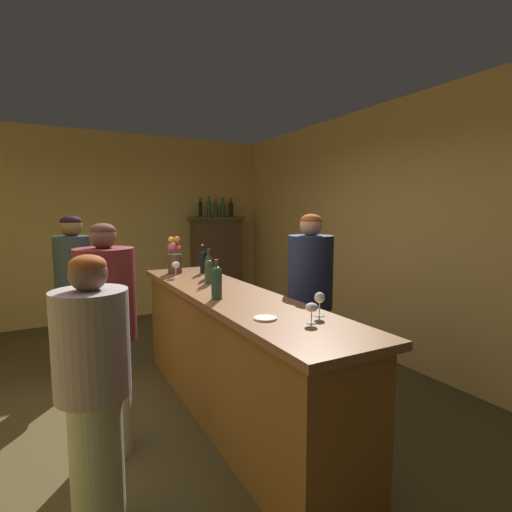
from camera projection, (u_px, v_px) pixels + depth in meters
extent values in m
plane|color=#463B1E|center=(164.00, 420.00, 3.19)|extent=(8.78, 8.78, 0.00)
cube|color=tan|center=(102.00, 227.00, 6.03)|extent=(5.36, 0.12, 2.88)
cube|color=tan|center=(403.00, 234.00, 4.29)|extent=(0.12, 6.88, 2.88)
cube|color=brown|center=(230.00, 358.00, 3.20)|extent=(0.56, 2.91, 0.99)
cube|color=brown|center=(230.00, 296.00, 3.14)|extent=(0.64, 3.03, 0.05)
cube|color=brown|center=(217.00, 263.00, 6.70)|extent=(0.81, 0.32, 1.59)
cube|color=#504225|center=(216.00, 218.00, 6.62)|extent=(0.89, 0.38, 0.06)
cylinder|color=black|center=(203.00, 264.00, 4.11)|extent=(0.06, 0.06, 0.20)
sphere|color=black|center=(203.00, 254.00, 4.10)|extent=(0.06, 0.06, 0.06)
cylinder|color=black|center=(203.00, 250.00, 4.10)|extent=(0.02, 0.02, 0.09)
cylinder|color=gold|center=(203.00, 245.00, 4.09)|extent=(0.03, 0.03, 0.02)
cylinder|color=#2F4727|center=(209.00, 274.00, 3.52)|extent=(0.07, 0.07, 0.18)
sphere|color=#2F4727|center=(209.00, 264.00, 3.51)|extent=(0.07, 0.07, 0.07)
cylinder|color=#2F4727|center=(209.00, 258.00, 3.51)|extent=(0.02, 0.02, 0.09)
cylinder|color=black|center=(209.00, 252.00, 3.50)|extent=(0.03, 0.03, 0.02)
cylinder|color=#264731|center=(217.00, 285.00, 2.91)|extent=(0.08, 0.08, 0.21)
sphere|color=#264731|center=(216.00, 271.00, 2.89)|extent=(0.08, 0.08, 0.08)
cylinder|color=#264731|center=(216.00, 266.00, 2.89)|extent=(0.03, 0.03, 0.07)
cylinder|color=#B21D1C|center=(216.00, 260.00, 2.88)|extent=(0.03, 0.03, 0.02)
cylinder|color=#222636|center=(209.00, 269.00, 3.81)|extent=(0.07, 0.07, 0.18)
sphere|color=#222636|center=(209.00, 260.00, 3.80)|extent=(0.07, 0.07, 0.07)
cylinder|color=#222636|center=(209.00, 255.00, 3.80)|extent=(0.03, 0.03, 0.09)
cylinder|color=black|center=(209.00, 250.00, 3.79)|extent=(0.03, 0.03, 0.02)
cylinder|color=white|center=(176.00, 277.00, 3.86)|extent=(0.06, 0.06, 0.00)
cylinder|color=white|center=(176.00, 273.00, 3.85)|extent=(0.01, 0.01, 0.09)
ellipsoid|color=white|center=(176.00, 265.00, 3.84)|extent=(0.08, 0.08, 0.07)
cylinder|color=white|center=(319.00, 316.00, 2.44)|extent=(0.07, 0.07, 0.00)
cylinder|color=white|center=(319.00, 309.00, 2.44)|extent=(0.01, 0.01, 0.08)
ellipsoid|color=white|center=(320.00, 297.00, 2.43)|extent=(0.07, 0.07, 0.07)
cylinder|color=white|center=(311.00, 323.00, 2.29)|extent=(0.06, 0.06, 0.00)
cylinder|color=white|center=(311.00, 317.00, 2.28)|extent=(0.01, 0.01, 0.06)
ellipsoid|color=white|center=(312.00, 307.00, 2.28)|extent=(0.07, 0.07, 0.06)
cylinder|color=#4F3323|center=(175.00, 264.00, 4.11)|extent=(0.15, 0.15, 0.20)
cylinder|color=#38602D|center=(177.00, 251.00, 4.11)|extent=(0.01, 0.01, 0.23)
sphere|color=orange|center=(177.00, 240.00, 4.10)|extent=(0.07, 0.07, 0.07)
cylinder|color=#38602D|center=(176.00, 251.00, 4.14)|extent=(0.01, 0.01, 0.23)
sphere|color=orange|center=(176.00, 240.00, 4.13)|extent=(0.05, 0.05, 0.05)
cylinder|color=#38602D|center=(171.00, 251.00, 4.11)|extent=(0.01, 0.01, 0.23)
sphere|color=yellow|center=(171.00, 240.00, 4.09)|extent=(0.06, 0.06, 0.06)
cylinder|color=#38602D|center=(172.00, 255.00, 4.08)|extent=(0.01, 0.01, 0.16)
sphere|color=#CE4B86|center=(172.00, 247.00, 4.07)|extent=(0.09, 0.09, 0.09)
cylinder|color=#38602D|center=(173.00, 253.00, 4.07)|extent=(0.01, 0.01, 0.19)
sphere|color=gold|center=(173.00, 244.00, 4.06)|extent=(0.05, 0.05, 0.05)
cylinder|color=#38602D|center=(179.00, 255.00, 4.08)|extent=(0.01, 0.01, 0.15)
sphere|color=red|center=(179.00, 248.00, 4.07)|extent=(0.05, 0.05, 0.05)
cylinder|color=white|center=(265.00, 318.00, 2.37)|extent=(0.14, 0.14, 0.01)
cylinder|color=black|center=(200.00, 210.00, 6.47)|extent=(0.06, 0.06, 0.22)
sphere|color=black|center=(200.00, 203.00, 6.46)|extent=(0.06, 0.06, 0.06)
cylinder|color=black|center=(200.00, 201.00, 6.45)|extent=(0.02, 0.02, 0.09)
cylinder|color=gold|center=(200.00, 197.00, 6.45)|extent=(0.02, 0.02, 0.02)
cylinder|color=#2A4F31|center=(209.00, 210.00, 6.54)|extent=(0.07, 0.07, 0.23)
sphere|color=#2A4F31|center=(209.00, 203.00, 6.53)|extent=(0.07, 0.07, 0.07)
cylinder|color=#2A4F31|center=(209.00, 200.00, 6.52)|extent=(0.03, 0.03, 0.09)
cylinder|color=black|center=(209.00, 197.00, 6.52)|extent=(0.03, 0.03, 0.02)
cylinder|color=#2C462E|center=(216.00, 211.00, 6.60)|extent=(0.06, 0.06, 0.19)
sphere|color=#2C462E|center=(216.00, 205.00, 6.59)|extent=(0.06, 0.06, 0.06)
cylinder|color=#2C462E|center=(216.00, 203.00, 6.59)|extent=(0.02, 0.02, 0.09)
cylinder|color=#AA271F|center=(216.00, 199.00, 6.58)|extent=(0.03, 0.03, 0.02)
cylinder|color=#264D2D|center=(223.00, 210.00, 6.66)|extent=(0.08, 0.08, 0.22)
sphere|color=#264D2D|center=(223.00, 204.00, 6.65)|extent=(0.08, 0.08, 0.08)
cylinder|color=#264D2D|center=(223.00, 201.00, 6.64)|extent=(0.03, 0.03, 0.08)
cylinder|color=black|center=(223.00, 199.00, 6.64)|extent=(0.04, 0.04, 0.02)
cylinder|color=black|center=(231.00, 210.00, 6.73)|extent=(0.08, 0.08, 0.21)
sphere|color=black|center=(231.00, 204.00, 6.72)|extent=(0.08, 0.08, 0.08)
cylinder|color=black|center=(231.00, 201.00, 6.71)|extent=(0.03, 0.03, 0.10)
cylinder|color=#B1252B|center=(231.00, 198.00, 6.71)|extent=(0.03, 0.03, 0.02)
cylinder|color=#AAB18B|center=(97.00, 464.00, 2.04)|extent=(0.27, 0.27, 0.76)
cylinder|color=gray|center=(91.00, 343.00, 1.97)|extent=(0.37, 0.37, 0.54)
sphere|color=brown|center=(88.00, 273.00, 1.93)|extent=(0.19, 0.19, 0.19)
ellipsoid|color=#9A481C|center=(87.00, 265.00, 1.92)|extent=(0.18, 0.18, 0.10)
cylinder|color=gray|center=(77.00, 338.00, 3.94)|extent=(0.25, 0.25, 0.84)
cylinder|color=#273532|center=(73.00, 267.00, 3.86)|extent=(0.35, 0.35, 0.60)
sphere|color=brown|center=(71.00, 226.00, 3.81)|extent=(0.21, 0.21, 0.21)
ellipsoid|color=black|center=(71.00, 221.00, 3.81)|extent=(0.20, 0.20, 0.11)
cylinder|color=#B4A58D|center=(110.00, 397.00, 2.72)|extent=(0.28, 0.28, 0.82)
cylinder|color=maroon|center=(106.00, 294.00, 2.64)|extent=(0.39, 0.39, 0.63)
sphere|color=brown|center=(103.00, 236.00, 2.59)|extent=(0.17, 0.17, 0.17)
ellipsoid|color=#522C20|center=(103.00, 230.00, 2.59)|extent=(0.17, 0.17, 0.10)
cylinder|color=gray|center=(309.00, 355.00, 3.44)|extent=(0.28, 0.28, 0.86)
cylinder|color=#1F274B|center=(310.00, 272.00, 3.36)|extent=(0.39, 0.39, 0.63)
sphere|color=tan|center=(311.00, 225.00, 3.31)|extent=(0.19, 0.19, 0.19)
ellipsoid|color=#A64D1A|center=(311.00, 220.00, 3.31)|extent=(0.18, 0.18, 0.11)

